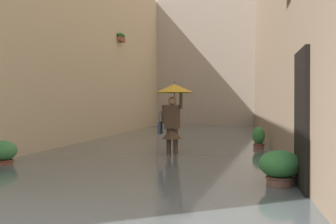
{
  "coord_description": "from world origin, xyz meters",
  "views": [
    {
      "loc": [
        -2.13,
        3.52,
        1.38
      ],
      "look_at": [
        -0.17,
        -7.87,
        1.24
      ],
      "focal_mm": 44.29,
      "sensor_mm": 36.0,
      "label": 1
    }
  ],
  "objects": [
    {
      "name": "building_facade_far",
      "position": [
        0.0,
        -23.14,
        6.5
      ],
      "size": [
        9.67,
        1.8,
        12.99
      ],
      "primitive_type": "cube",
      "color": "#A89989",
      "rests_on": "ground_plane"
    },
    {
      "name": "potted_plant_far_left",
      "position": [
        -2.69,
        -8.7,
        0.43
      ],
      "size": [
        0.37,
        0.37,
        0.8
      ],
      "color": "brown",
      "rests_on": "ground_plane"
    },
    {
      "name": "ground_plane",
      "position": [
        0.0,
        -11.12,
        0.0
      ],
      "size": [
        60.0,
        60.0,
        0.0
      ],
      "primitive_type": "plane",
      "color": "#605B56"
    },
    {
      "name": "building_facade_right",
      "position": [
        3.94,
        -11.12,
        4.0
      ],
      "size": [
        2.04,
        26.24,
        8.01
      ],
      "color": "beige",
      "rests_on": "ground_plane"
    },
    {
      "name": "flood_water",
      "position": [
        0.0,
        -11.12,
        0.1
      ],
      "size": [
        6.87,
        28.24,
        0.2
      ],
      "primitive_type": "cube",
      "color": "#515B60",
      "rests_on": "ground_plane"
    },
    {
      "name": "potted_plant_mid_left",
      "position": [
        -2.74,
        -2.91,
        0.43
      ],
      "size": [
        0.64,
        0.64,
        0.73
      ],
      "color": "brown",
      "rests_on": "ground_plane"
    },
    {
      "name": "person_wading",
      "position": [
        -0.45,
        -7.02,
        1.42
      ],
      "size": [
        0.99,
        0.99,
        2.04
      ],
      "color": "black",
      "rests_on": "ground_plane"
    },
    {
      "name": "potted_plant_near_right",
      "position": [
        2.76,
        -4.42,
        0.38
      ],
      "size": [
        0.6,
        0.6,
        0.68
      ],
      "color": "brown",
      "rests_on": "ground_plane"
    }
  ]
}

